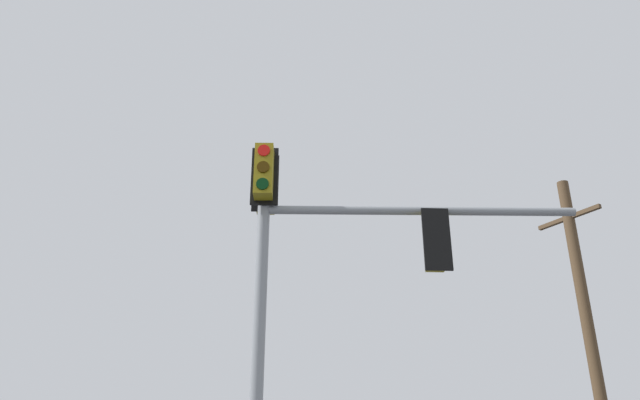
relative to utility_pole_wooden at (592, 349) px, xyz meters
The scene contains 2 objects.
signal_mast_assembly 10.63m from the utility_pole_wooden, 167.32° to the left, with size 3.30×4.70×7.11m.
utility_pole_wooden is the anchor object (origin of this frame).
Camera 1 is at (-7.73, -5.81, 2.09)m, focal length 34.68 mm.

